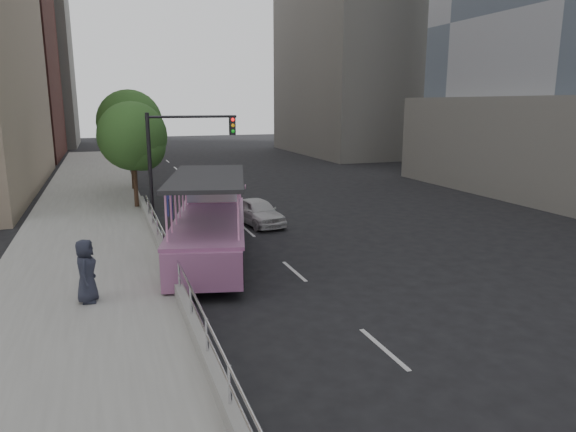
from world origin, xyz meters
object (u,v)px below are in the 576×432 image
at_px(pedestrian_far, 86,271).
at_px(traffic_signal, 176,150).
at_px(street_tree_far, 132,125).
at_px(duck_boat, 211,224).
at_px(street_tree_near, 135,139).
at_px(parking_sign, 171,221).
at_px(car, 258,212).

relative_size(pedestrian_far, traffic_signal, 0.34).
xyz_separation_m(traffic_signal, street_tree_far, (-1.40, 9.43, 0.81)).
distance_m(pedestrian_far, traffic_signal, 10.83).
bearing_deg(pedestrian_far, duck_boat, -34.92).
bearing_deg(traffic_signal, street_tree_near, 114.98).
xyz_separation_m(parking_sign, street_tree_far, (-0.24, 16.19, 2.61)).
xyz_separation_m(pedestrian_far, street_tree_near, (2.21, 13.30, 2.64)).
relative_size(duck_boat, pedestrian_far, 5.61).
height_order(traffic_signal, street_tree_far, street_tree_far).
relative_size(pedestrian_far, street_tree_far, 0.27).
xyz_separation_m(pedestrian_far, parking_sign, (2.65, 3.11, 0.51)).
distance_m(parking_sign, street_tree_near, 10.42).
bearing_deg(street_tree_near, parking_sign, -87.51).
distance_m(duck_boat, traffic_signal, 6.09).
bearing_deg(street_tree_near, duck_boat, -77.21).
height_order(duck_boat, parking_sign, duck_boat).
bearing_deg(car, pedestrian_far, -139.77).
bearing_deg(pedestrian_far, traffic_signal, -10.98).
bearing_deg(traffic_signal, car, -22.57).
relative_size(traffic_signal, street_tree_near, 0.91).
xyz_separation_m(car, street_tree_near, (-5.10, 4.88, 3.20)).
bearing_deg(pedestrian_far, parking_sign, -30.35).
height_order(duck_boat, pedestrian_far, duck_boat).
relative_size(street_tree_near, street_tree_far, 0.89).
bearing_deg(duck_boat, pedestrian_far, -135.04).
height_order(duck_boat, traffic_signal, traffic_signal).
xyz_separation_m(street_tree_near, street_tree_far, (0.20, 6.00, 0.49)).
xyz_separation_m(traffic_signal, street_tree_near, (-1.60, 3.43, 0.32)).
height_order(car, street_tree_near, street_tree_near).
relative_size(car, traffic_signal, 0.70).
height_order(parking_sign, traffic_signal, traffic_signal).
bearing_deg(pedestrian_far, street_tree_far, 3.00).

